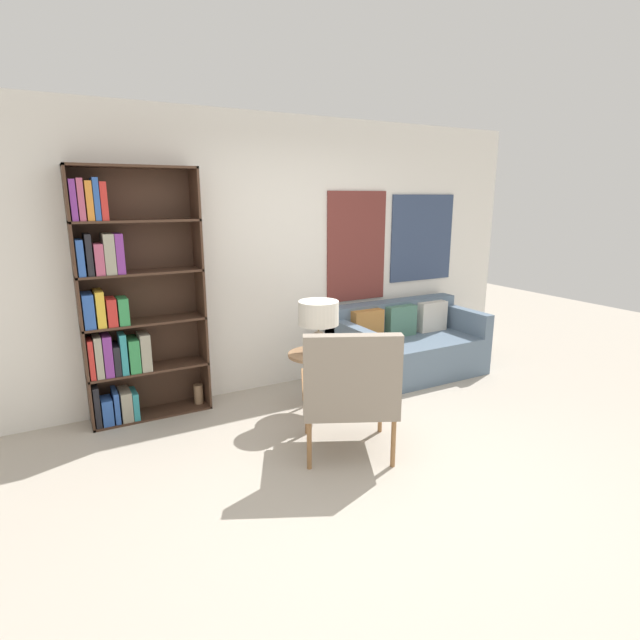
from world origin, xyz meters
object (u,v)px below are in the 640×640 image
at_px(side_table, 315,360).
at_px(bookshelf, 124,308).
at_px(table_lamp, 319,318).
at_px(armchair, 350,387).
at_px(couch, 406,347).

bearing_deg(side_table, bookshelf, 156.34).
relative_size(side_table, table_lamp, 1.17).
height_order(bookshelf, table_lamp, bookshelf).
xyz_separation_m(armchair, table_lamp, (0.20, 0.85, 0.32)).
bearing_deg(armchair, couch, 39.63).
bearing_deg(couch, side_table, -163.52).
height_order(armchair, side_table, armchair).
height_order(side_table, table_lamp, table_lamp).
height_order(armchair, couch, armchair).
height_order(bookshelf, armchair, bookshelf).
distance_m(bookshelf, couch, 2.94).
bearing_deg(side_table, table_lamp, -34.44).
relative_size(bookshelf, armchair, 2.16).
height_order(armchair, table_lamp, table_lamp).
distance_m(bookshelf, armchair, 2.06).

